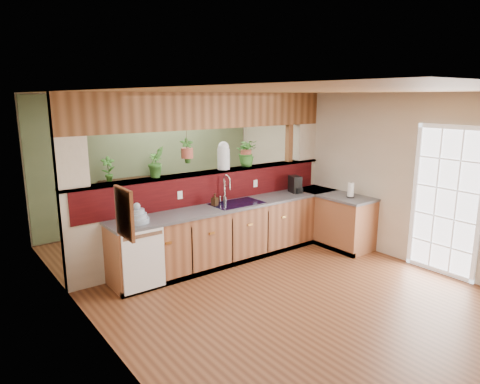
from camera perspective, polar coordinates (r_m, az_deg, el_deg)
ground at (r=6.14m, az=3.19°, el=-11.83°), size 4.60×7.00×0.01m
ceiling at (r=5.59m, az=3.52°, el=13.23°), size 4.60×7.00×0.01m
wall_back at (r=8.65m, az=-11.83°, el=4.12°), size 4.60×0.02×2.60m
wall_left at (r=4.63m, az=-19.01°, el=-3.62°), size 0.02×7.00×2.60m
wall_right at (r=7.40m, az=17.10°, el=2.42°), size 0.02×7.00×2.60m
pass_through_partition at (r=6.82m, az=-3.80°, el=1.20°), size 4.60×0.21×2.60m
pass_through_ledge at (r=6.78m, az=-4.04°, el=2.66°), size 4.60×0.21×0.04m
header_beam at (r=6.68m, az=-4.17°, el=10.75°), size 4.60×0.15×0.55m
sage_backwall at (r=8.63m, az=-11.77°, el=4.10°), size 4.55×0.02×2.55m
countertop at (r=7.11m, az=3.89°, el=-4.52°), size 4.14×1.52×0.90m
dishwasher at (r=5.76m, az=-12.67°, el=-8.92°), size 0.58×0.03×0.82m
navy_sink at (r=6.73m, az=-0.44°, el=-2.17°), size 0.82×0.50×0.18m
french_door at (r=6.76m, az=25.71°, el=-1.38°), size 0.06×1.02×2.16m
framed_print at (r=3.84m, az=-15.13°, el=-2.75°), size 0.04×0.35×0.45m
faucet at (r=6.72m, az=-1.93°, el=0.62°), size 0.20×0.20×0.45m
dish_stack at (r=5.83m, az=-13.54°, el=-3.20°), size 0.31×0.31×0.27m
soap_dispenser at (r=6.56m, az=-3.38°, el=-1.01°), size 0.11×0.11×0.19m
coffee_maker at (r=7.50m, az=7.40°, el=0.94°), size 0.15×0.26×0.29m
paper_towel at (r=7.31m, az=14.54°, el=0.22°), size 0.12×0.12×0.26m
glass_jar at (r=6.88m, az=-2.20°, el=4.90°), size 0.20×0.20×0.45m
ledge_plant_left at (r=6.29m, az=-11.09°, el=3.96°), size 0.27×0.22×0.45m
ledge_plant_right at (r=7.16m, az=0.90°, el=5.09°), size 0.26×0.26×0.42m
hanging_plant_a at (r=6.50m, az=-7.11°, el=6.56°), size 0.24×0.19×0.50m
hanging_plant_b at (r=7.13m, az=0.80°, el=6.72°), size 0.36×0.32×0.54m
shelving_console at (r=8.45m, az=-12.80°, el=-1.66°), size 1.62×0.98×1.05m
shelf_plant_a at (r=8.07m, az=-17.16°, el=2.93°), size 0.28×0.22×0.46m
shelf_plant_b at (r=8.42m, az=-11.23°, el=3.56°), size 0.28×0.28×0.44m
floor_plant at (r=8.35m, az=-4.93°, el=-2.43°), size 0.82×0.76×0.76m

